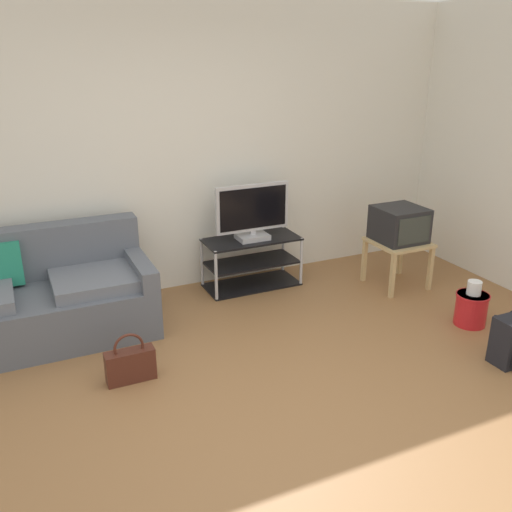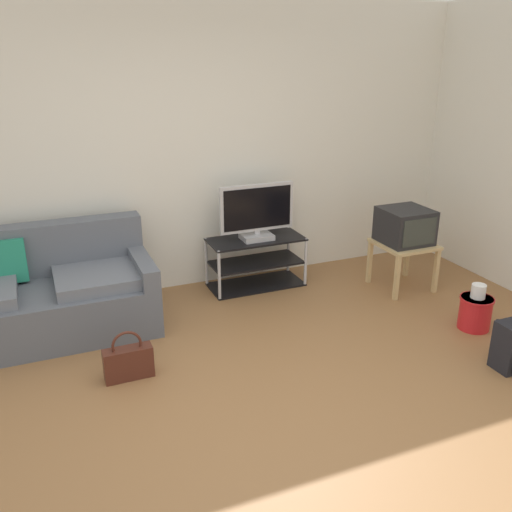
% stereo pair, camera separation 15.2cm
% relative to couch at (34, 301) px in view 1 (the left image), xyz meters
% --- Properties ---
extents(ground_plane, '(9.00, 9.80, 0.02)m').
position_rel_couch_xyz_m(ground_plane, '(1.32, -1.89, -0.33)').
color(ground_plane, olive).
extents(wall_back, '(9.00, 0.10, 2.70)m').
position_rel_couch_xyz_m(wall_back, '(1.32, 0.56, 1.03)').
color(wall_back, silver).
rests_on(wall_back, ground_plane).
extents(couch, '(1.86, 0.87, 0.86)m').
position_rel_couch_xyz_m(couch, '(0.00, 0.00, 0.00)').
color(couch, '#565B66').
rests_on(couch, ground_plane).
extents(tv_stand, '(0.94, 0.43, 0.50)m').
position_rel_couch_xyz_m(tv_stand, '(2.04, 0.22, -0.07)').
color(tv_stand, black).
rests_on(tv_stand, ground_plane).
extents(flat_tv, '(0.74, 0.22, 0.55)m').
position_rel_couch_xyz_m(flat_tv, '(2.04, 0.20, 0.45)').
color(flat_tv, '#B2B2B7').
rests_on(flat_tv, tv_stand).
extents(side_table, '(0.52, 0.52, 0.47)m').
position_rel_couch_xyz_m(side_table, '(3.37, -0.38, 0.07)').
color(side_table, tan).
rests_on(side_table, ground_plane).
extents(crt_tv, '(0.44, 0.45, 0.33)m').
position_rel_couch_xyz_m(crt_tv, '(3.37, -0.36, 0.32)').
color(crt_tv, '#232326').
rests_on(crt_tv, side_table).
extents(handbag, '(0.35, 0.12, 0.38)m').
position_rel_couch_xyz_m(handbag, '(0.55, -0.98, -0.19)').
color(handbag, '#4C2319').
rests_on(handbag, ground_plane).
extents(cleaning_bucket, '(0.28, 0.28, 0.40)m').
position_rel_couch_xyz_m(cleaning_bucket, '(3.41, -1.34, -0.16)').
color(cleaning_bucket, red).
rests_on(cleaning_bucket, ground_plane).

